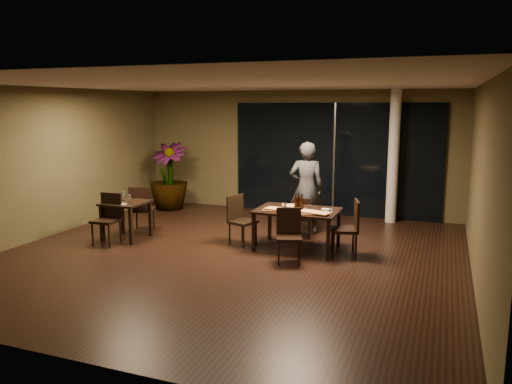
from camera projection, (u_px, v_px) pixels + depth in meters
The scene contains 33 objects.
ground at pixel (230, 255), 8.92m from camera, with size 8.00×8.00×0.00m, color black.
wall_back at pixel (296, 152), 12.38m from camera, with size 8.00×0.10×3.00m, color #4D4529.
wall_front at pixel (64, 223), 4.93m from camera, with size 8.00×0.10×3.00m, color #4D4529.
wall_left at pixel (46, 162), 10.08m from camera, with size 0.10×8.00×3.00m, color #4D4529.
wall_right at pixel (485, 185), 7.24m from camera, with size 0.10×8.00×3.00m, color #4D4529.
ceiling at pixel (229, 83), 8.39m from camera, with size 8.00×8.00×0.04m, color silver.
window_panel at pixel (334, 160), 11.98m from camera, with size 5.00×0.06×2.70m, color black.
column at pixel (393, 157), 11.17m from camera, with size 0.24×0.24×3.00m, color silver.
main_table at pixel (297, 214), 9.19m from camera, with size 1.50×1.00×0.75m.
side_table at pixel (126, 208), 9.93m from camera, with size 0.80×0.80×0.75m.
chair_main_far at pixel (302, 216), 9.94m from camera, with size 0.48×0.48×0.84m.
chair_main_near at pixel (289, 232), 8.49m from camera, with size 0.54×0.54×0.92m.
chair_main_left at pixel (240, 217), 9.55m from camera, with size 0.56×0.56×0.95m.
chair_main_right at pixel (349, 225), 8.77m from camera, with size 0.58×0.58×1.01m.
chair_side_far at pixel (141, 207), 10.44m from camera, with size 0.58×0.58×0.98m.
chair_side_near at pixel (108, 216), 9.61m from camera, with size 0.47×0.47×0.97m.
diner at pixel (306, 188), 10.26m from camera, with size 0.65×0.43×1.92m, color #2B2D30.
potted_plant at pixel (169, 176), 12.71m from camera, with size 0.93×0.93×1.70m, color #1D4617.
pizza_board_left at pixel (279, 210), 9.09m from camera, with size 0.62×0.31×0.01m, color #452716.
pizza_board_right at pixel (315, 213), 8.82m from camera, with size 0.57×0.29×0.01m, color #482C17.
oblong_pizza_left at pixel (279, 209), 9.09m from camera, with size 0.49×0.23×0.02m, color maroon, non-canonical shape.
oblong_pizza_right at pixel (315, 212), 8.81m from camera, with size 0.53×0.25×0.02m, color #681509, non-canonical shape.
round_pizza at pixel (292, 206), 9.47m from camera, with size 0.30×0.30×0.01m, color #B31D13.
bottle_a at pixel (296, 201), 9.22m from camera, with size 0.06×0.06×0.28m, color black, non-canonical shape.
bottle_b at pixel (302, 202), 9.11m from camera, with size 0.07×0.07×0.30m, color black, non-canonical shape.
bottle_c at pixel (299, 201), 9.24m from camera, with size 0.07×0.07×0.30m, color black, non-canonical shape.
tumbler_left at pixel (284, 205), 9.32m from camera, with size 0.08×0.08×0.10m, color white.
tumbler_right at pixel (309, 207), 9.19m from camera, with size 0.07×0.07×0.08m, color white.
napkin_near at pixel (327, 212), 8.90m from camera, with size 0.18×0.10×0.01m, color white.
napkin_far at pixel (327, 209), 9.16m from camera, with size 0.18×0.10×0.01m, color white.
wine_glass_a at pixel (123, 196), 10.03m from camera, with size 0.08×0.08×0.18m, color white, non-canonical shape.
wine_glass_b at pixel (129, 199), 9.78m from camera, with size 0.07×0.07×0.16m, color white, non-canonical shape.
side_napkin at pixel (122, 204), 9.65m from camera, with size 0.18×0.11×0.01m, color silver.
Camera 1 is at (3.49, -7.86, 2.66)m, focal length 35.00 mm.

